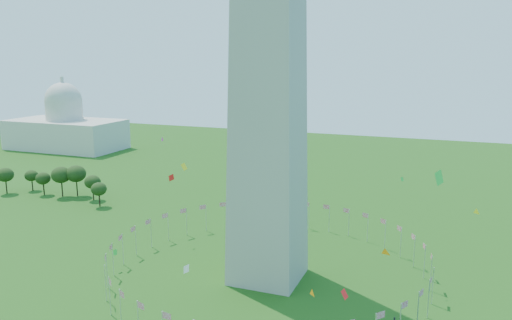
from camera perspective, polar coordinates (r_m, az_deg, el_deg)
The scene contains 4 objects.
flag_ring at distance 130.47m, azimuth 1.37°, elevation -11.44°, with size 80.24×80.24×9.00m.
capitol_building at distance 329.73m, azimuth -21.06°, elevation 5.16°, with size 70.00×35.00×46.00m, color beige, non-canonical shape.
kites_aloft at distance 101.68m, azimuth 1.82°, elevation -7.59°, with size 91.92×75.42×36.88m.
tree_line_west at distance 217.82m, azimuth -21.54°, elevation -2.53°, with size 54.78×15.77×12.56m.
Camera 1 is at (40.40, -63.07, 55.54)m, focal length 35.00 mm.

